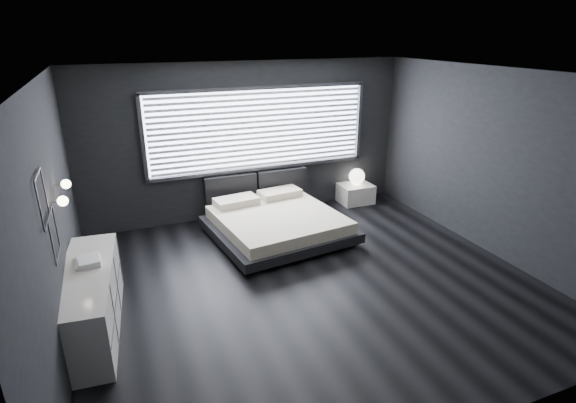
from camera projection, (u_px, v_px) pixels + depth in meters
name	position (u px, v px, depth m)	size (l,w,h in m)	color
room	(313.00, 187.00, 5.75)	(6.04, 6.00, 2.80)	black
window	(260.00, 129.00, 8.08)	(4.14, 0.09, 1.52)	white
headboard	(257.00, 186.00, 8.37)	(1.96, 0.16, 0.52)	black
sconce_near	(62.00, 201.00, 4.72)	(0.18, 0.11, 0.11)	silver
sconce_far	(66.00, 184.00, 5.24)	(0.18, 0.11, 0.11)	silver
wall_art_upper	(42.00, 198.00, 4.08)	(0.01, 0.48, 0.48)	#47474C
wall_art_lower	(54.00, 235.00, 4.46)	(0.01, 0.48, 0.48)	#47474C
bed	(277.00, 223.00, 7.55)	(2.34, 2.26, 0.55)	black
nightstand	(355.00, 193.00, 9.10)	(0.65, 0.54, 0.38)	white
orb_lamp	(357.00, 176.00, 9.01)	(0.32, 0.32, 0.32)	white
dresser	(91.00, 301.00, 5.13)	(0.71, 1.98, 0.78)	white
book_stack	(88.00, 261.00, 5.14)	(0.28, 0.37, 0.07)	white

